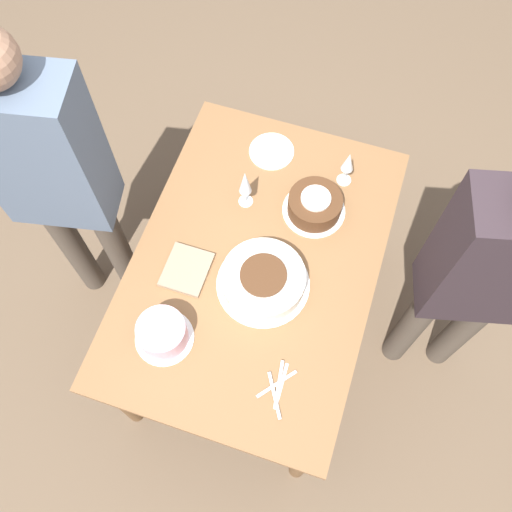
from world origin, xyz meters
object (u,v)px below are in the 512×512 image
wine_glass_far (245,183)px  cake_front_chocolate (315,205)px  cake_back_decorated (163,333)px  cake_center_white (263,280)px  person_cutting (485,274)px  wine_glass_near (348,163)px  person_watching (53,174)px

wine_glass_far → cake_front_chocolate: bearing=-80.6°
cake_front_chocolate → cake_back_decorated: bearing=151.6°
cake_center_white → person_cutting: (0.19, -0.75, 0.18)m
wine_glass_near → person_watching: size_ratio=0.11×
cake_front_chocolate → wine_glass_near: 0.21m
cake_center_white → wine_glass_far: size_ratio=1.70×
cake_back_decorated → person_cutting: size_ratio=0.14×
person_cutting → wine_glass_near: bearing=-46.7°
cake_back_decorated → wine_glass_far: (0.65, -0.10, 0.09)m
cake_back_decorated → cake_front_chocolate: bearing=-28.4°
wine_glass_near → wine_glass_far: size_ratio=0.88×
wine_glass_far → person_watching: 0.72m
cake_center_white → person_watching: size_ratio=0.21×
cake_front_chocolate → person_watching: (-0.31, 0.93, 0.23)m
cake_front_chocolate → person_cutting: 0.70m
cake_center_white → wine_glass_near: size_ratio=1.93×
cake_center_white → wine_glass_near: bearing=-17.6°
cake_front_chocolate → person_watching: person_watching is taller
cake_back_decorated → person_watching: person_watching is taller
wine_glass_far → person_watching: bearing=112.1°
cake_center_white → wine_glass_far: wine_glass_far is taller
cake_front_chocolate → cake_back_decorated: cake_back_decorated is taller
cake_center_white → cake_back_decorated: bearing=138.7°
cake_center_white → cake_front_chocolate: bearing=-14.5°
person_watching → person_cutting: bearing=-7.0°
cake_back_decorated → wine_glass_near: bearing=-27.5°
wine_glass_far → person_watching: (-0.26, 0.65, 0.13)m
wine_glass_far → person_cutting: bearing=-98.5°
cake_center_white → wine_glass_far: bearing=28.9°
cake_center_white → wine_glass_near: (0.56, -0.18, 0.08)m
cake_center_white → person_cutting: 0.79m
cake_front_chocolate → cake_back_decorated: size_ratio=1.18×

